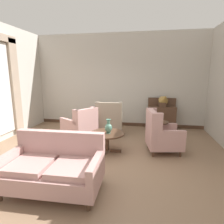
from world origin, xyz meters
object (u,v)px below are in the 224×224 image
(coffee_table, at_px, (107,136))
(settee, at_px, (54,168))
(armchair_foreground_right, at_px, (161,135))
(porcelain_vase, at_px, (108,127))
(armchair_near_window, at_px, (109,121))
(armchair_back_corner, at_px, (81,126))
(side_table, at_px, (159,132))
(gramophone, at_px, (164,99))
(sideboard, at_px, (162,116))

(coffee_table, height_order, settee, settee)
(armchair_foreground_right, bearing_deg, porcelain_vase, 92.08)
(settee, height_order, armchair_foreground_right, armchair_foreground_right)
(armchair_near_window, bearing_deg, armchair_back_corner, 35.81)
(armchair_near_window, bearing_deg, side_table, 145.82)
(settee, xyz_separation_m, armchair_near_window, (0.36, 3.04, 0.06))
(settee, relative_size, armchair_back_corner, 1.41)
(settee, relative_size, armchair_foreground_right, 1.53)
(coffee_table, bearing_deg, armchair_foreground_right, 10.37)
(coffee_table, height_order, gramophone, gramophone)
(armchair_near_window, xyz_separation_m, sideboard, (1.69, 0.95, 0.03))
(porcelain_vase, bearing_deg, coffee_table, 136.96)
(armchair_foreground_right, distance_m, sideboard, 2.06)
(armchair_near_window, xyz_separation_m, side_table, (1.50, -0.82, -0.03))
(sideboard, bearing_deg, settee, -117.19)
(coffee_table, relative_size, side_table, 1.19)
(coffee_table, relative_size, gramophone, 1.64)
(armchair_foreground_right, xyz_separation_m, gramophone, (0.22, 1.96, 0.63))
(armchair_foreground_right, bearing_deg, armchair_back_corner, 68.63)
(armchair_near_window, bearing_deg, porcelain_vase, 94.38)
(settee, distance_m, sideboard, 4.48)
(sideboard, height_order, gramophone, gramophone)
(coffee_table, distance_m, sideboard, 2.73)
(porcelain_vase, bearing_deg, armchair_near_window, 100.04)
(settee, bearing_deg, porcelain_vase, 68.50)
(armchair_foreground_right, xyz_separation_m, sideboard, (0.17, 2.05, 0.03))
(coffee_table, bearing_deg, settee, -108.33)
(armchair_foreground_right, height_order, side_table, armchair_foreground_right)
(side_table, bearing_deg, coffee_table, -158.01)
(porcelain_vase, distance_m, armchair_foreground_right, 1.32)
(settee, bearing_deg, coffee_table, 70.07)
(settee, height_order, side_table, settee)
(porcelain_vase, distance_m, settee, 1.78)
(armchair_near_window, height_order, armchair_back_corner, armchair_near_window)
(porcelain_vase, relative_size, sideboard, 0.32)
(armchair_foreground_right, bearing_deg, coffee_table, 90.21)
(settee, xyz_separation_m, side_table, (1.86, 2.22, 0.03))
(armchair_near_window, height_order, side_table, armchair_near_window)
(settee, relative_size, gramophone, 3.14)
(armchair_back_corner, height_order, sideboard, sideboard)
(settee, distance_m, side_table, 2.90)
(gramophone, bearing_deg, coffee_table, -124.91)
(coffee_table, distance_m, armchair_near_window, 1.36)
(armchair_back_corner, relative_size, gramophone, 2.22)
(side_table, xyz_separation_m, gramophone, (0.24, 1.68, 0.66))
(armchair_foreground_right, relative_size, side_table, 1.49)
(coffee_table, distance_m, settee, 1.79)
(armchair_near_window, xyz_separation_m, gramophone, (1.74, 0.86, 0.63))
(porcelain_vase, distance_m, gramophone, 2.72)
(coffee_table, xyz_separation_m, gramophone, (1.54, 2.20, 0.67))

